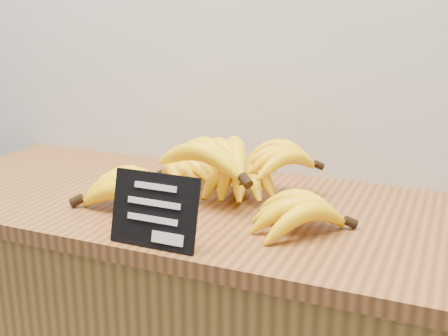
% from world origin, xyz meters
% --- Properties ---
extents(counter_top, '(1.42, 0.54, 0.03)m').
position_xyz_m(counter_top, '(-0.04, 2.75, 0.92)').
color(counter_top, brown).
rests_on(counter_top, counter).
extents(chalkboard_sign, '(0.16, 0.04, 0.12)m').
position_xyz_m(chalkboard_sign, '(-0.09, 2.51, 0.99)').
color(chalkboard_sign, black).
rests_on(chalkboard_sign, counter_top).
extents(banana_pile, '(0.54, 0.35, 0.13)m').
position_xyz_m(banana_pile, '(-0.08, 2.74, 0.98)').
color(banana_pile, yellow).
rests_on(banana_pile, counter_top).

